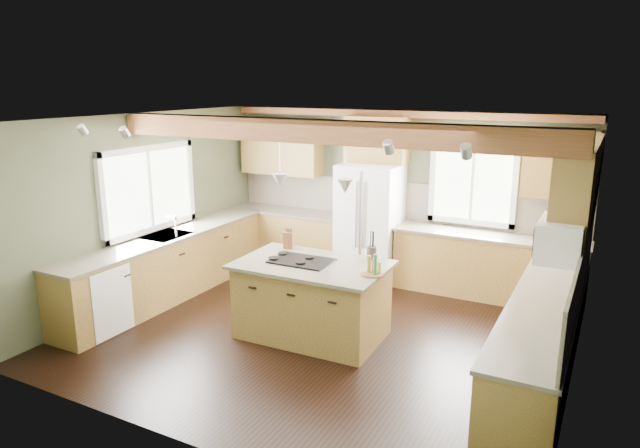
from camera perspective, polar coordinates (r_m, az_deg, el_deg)
The scene contains 37 objects.
floor at distance 7.15m, azimuth 0.32°, elevation -10.84°, with size 5.60×5.60×0.00m, color black.
ceiling at distance 6.49m, azimuth 0.35°, elevation 10.45°, with size 5.60×5.60×0.00m, color silver.
wall_back at distance 8.94m, azimuth 7.77°, elevation 2.93°, with size 5.60×5.60×0.00m, color #454A35.
wall_left at distance 8.34m, azimuth -17.00°, elevation 1.63°, with size 5.00×5.00×0.00m, color #454A35.
wall_right at distance 6.00m, azimuth 24.84°, elevation -3.85°, with size 5.00×5.00×0.00m, color #454A35.
ceiling_beam at distance 6.40m, azimuth -0.12°, elevation 9.23°, with size 5.55×0.26×0.26m, color #592E19.
soffit_trim at distance 8.69m, azimuth 7.81°, elevation 10.87°, with size 5.55×0.20×0.10m, color #592E19.
backsplash_back at distance 8.94m, azimuth 7.71°, elevation 2.35°, with size 5.58×0.03×0.58m, color brown.
backsplash_right at distance 6.07m, azimuth 24.64°, elevation -4.51°, with size 0.03×3.70×0.58m, color brown.
base_cab_back_left at distance 9.62m, azimuth -3.08°, elevation -1.41°, with size 2.02×0.60×0.88m, color brown.
counter_back_left at distance 9.51m, azimuth -3.11°, elevation 1.26°, with size 2.06×0.64×0.04m, color #474234.
base_cab_back_right at distance 8.49m, azimuth 16.36°, elevation -4.13°, with size 2.62×0.60×0.88m, color brown.
counter_back_right at distance 8.36m, azimuth 16.57°, elevation -1.13°, with size 2.66×0.64×0.04m, color #474234.
base_cab_left at distance 8.39m, azimuth -14.88°, elevation -4.24°, with size 0.60×3.70×0.88m, color brown.
counter_left at distance 8.26m, azimuth -15.08°, elevation -1.21°, with size 0.64×3.74×0.04m, color #474234.
base_cab_right at distance 6.36m, azimuth 21.33°, elevation -10.79°, with size 0.60×3.70×0.88m, color brown.
counter_right at distance 6.19m, azimuth 21.71°, elevation -6.92°, with size 0.64×3.74×0.04m, color #474234.
upper_cab_back_left at distance 9.54m, azimuth -3.85°, elevation 7.69°, with size 1.40×0.35×0.90m, color brown.
upper_cab_over_fridge at distance 8.76m, azimuth 5.69°, elevation 8.39°, with size 0.96×0.35×0.70m, color brown.
upper_cab_right at distance 6.74m, azimuth 24.42°, elevation 3.76°, with size 0.35×2.20×0.90m, color brown.
upper_cab_back_corner at distance 8.17m, azimuth 22.85°, elevation 5.53°, with size 0.90×0.35×0.90m, color brown.
window_left at distance 8.31m, azimuth -16.79°, elevation 3.36°, with size 0.04×1.60×1.05m, color white.
window_back at distance 8.56m, azimuth 15.03°, elevation 3.78°, with size 1.10×0.04×1.00m, color white.
sink at distance 8.26m, azimuth -15.08°, elevation -1.18°, with size 0.50×0.65×0.03m, color #262628.
faucet at distance 8.10m, azimuth -14.21°, elevation -0.35°, with size 0.02×0.02×0.28m, color #B2B2B7.
dishwasher at distance 7.55m, azimuth -21.51°, elevation -6.95°, with size 0.60×0.60×0.84m, color white.
oven at distance 5.21m, azimuth 19.37°, elevation -16.51°, with size 0.60×0.72×0.84m, color white.
microwave at distance 5.90m, azimuth 22.94°, elevation -1.42°, with size 0.40×0.70×0.38m, color white.
pendant_left at distance 6.72m, azimuth -4.00°, elevation 4.36°, with size 0.18×0.18×0.16m, color #B2B2B7.
pendant_right at distance 6.35m, azimuth 2.51°, elevation 3.80°, with size 0.18×0.18×0.16m, color #B2B2B7.
refrigerator at distance 8.79m, azimuth 4.99°, elevation 0.14°, with size 0.90×0.74×1.80m, color white.
island at distance 6.92m, azimuth -0.79°, elevation -7.73°, with size 1.66×1.02×0.88m, color olive.
island_top at distance 6.76m, azimuth -0.81°, elevation -4.11°, with size 1.77×1.13×0.04m, color #474234.
cooktop at distance 6.81m, azimuth -1.85°, elevation -3.71°, with size 0.72×0.48×0.02m, color black.
knife_block at distance 7.34m, azimuth -3.13°, elevation -1.62°, with size 0.13×0.10×0.22m, color brown.
utensil_crock at distance 6.91m, azimuth 5.18°, elevation -2.90°, with size 0.12×0.12×0.16m, color #3C3630.
bottle_tray at distance 6.36m, azimuth 5.25°, elevation -4.07°, with size 0.26×0.26×0.24m, color brown, non-canonical shape.
Camera 1 is at (2.99, -5.75, 3.02)m, focal length 32.00 mm.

